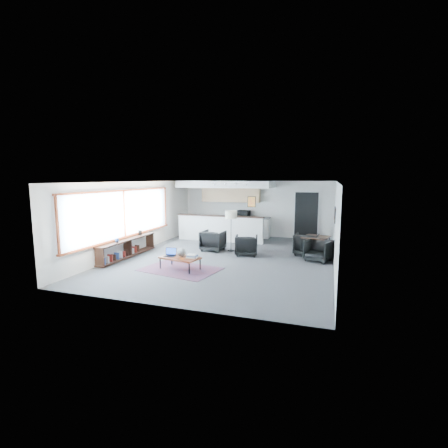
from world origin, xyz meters
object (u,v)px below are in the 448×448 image
(floor_lamp, at_px, (231,216))
(book_stack, at_px, (192,256))
(laptop, at_px, (170,254))
(armchair_left, at_px, (213,240))
(dining_table, at_px, (316,238))
(ceramic_pot, at_px, (182,252))
(armchair_right, at_px, (246,244))
(dining_chair_far, at_px, (306,245))
(coffee_table, at_px, (180,258))
(dining_chair_near, at_px, (318,251))
(microwave, at_px, (244,213))

(floor_lamp, bearing_deg, book_stack, -96.51)
(laptop, relative_size, book_stack, 1.04)
(armchair_left, height_order, dining_table, armchair_left)
(book_stack, xyz_separation_m, armchair_left, (-0.33, 2.69, -0.01))
(ceramic_pot, height_order, armchair_right, armchair_right)
(laptop, distance_m, dining_chair_far, 4.90)
(coffee_table, bearing_deg, armchair_right, 71.38)
(ceramic_pot, bearing_deg, coffee_table, -127.62)
(coffee_table, bearing_deg, dining_chair_near, 43.34)
(ceramic_pot, height_order, dining_table, dining_table)
(coffee_table, xyz_separation_m, laptop, (-0.35, 0.06, 0.10))
(dining_table, xyz_separation_m, dining_chair_far, (-0.33, 0.12, -0.28))
(armchair_right, bearing_deg, armchair_left, -24.95)
(dining_chair_near, height_order, microwave, microwave)
(floor_lamp, distance_m, microwave, 3.09)
(laptop, bearing_deg, microwave, 75.97)
(dining_chair_far, bearing_deg, floor_lamp, 10.41)
(floor_lamp, xyz_separation_m, dining_chair_far, (2.75, 0.24, -0.96))
(ceramic_pot, relative_size, armchair_left, 0.32)
(dining_chair_far, bearing_deg, dining_table, 165.31)
(dining_table, bearing_deg, armchair_right, -165.13)
(dining_chair_near, xyz_separation_m, dining_chair_far, (-0.45, 0.79, 0.02))
(coffee_table, height_order, dining_chair_near, dining_chair_near)
(floor_lamp, xyz_separation_m, dining_table, (3.08, 0.12, -0.68))
(book_stack, xyz_separation_m, armchair_right, (1.06, 2.36, -0.04))
(armchair_left, bearing_deg, coffee_table, 91.11)
(coffee_table, distance_m, floor_lamp, 3.15)
(armchair_right, bearing_deg, laptop, 41.44)
(armchair_left, bearing_deg, dining_chair_far, -171.04)
(armchair_left, bearing_deg, ceramic_pot, 91.91)
(floor_lamp, height_order, dining_chair_near, floor_lamp)
(book_stack, height_order, armchair_left, armchair_left)
(armchair_right, distance_m, dining_table, 2.44)
(armchair_left, xyz_separation_m, dining_chair_far, (3.40, 0.41, -0.06))
(coffee_table, relative_size, dining_chair_far, 1.80)
(dining_table, bearing_deg, floor_lamp, -177.85)
(dining_table, xyz_separation_m, dining_chair_near, (0.11, -0.67, -0.30))
(armchair_left, distance_m, dining_table, 3.75)
(ceramic_pot, relative_size, book_stack, 0.80)
(laptop, xyz_separation_m, dining_chair_near, (4.24, 2.30, -0.12))
(laptop, height_order, dining_chair_far, dining_chair_far)
(dining_chair_far, relative_size, microwave, 1.28)
(armchair_right, height_order, dining_chair_near, armchair_right)
(coffee_table, height_order, armchair_left, armchair_left)
(armchair_left, bearing_deg, microwave, -93.62)
(coffee_table, height_order, book_stack, book_stack)
(ceramic_pot, xyz_separation_m, floor_lamp, (0.66, 2.86, 0.80))
(armchair_left, relative_size, floor_lamp, 0.55)
(armchair_right, bearing_deg, floor_lamp, -46.27)
(coffee_table, distance_m, armchair_left, 2.74)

